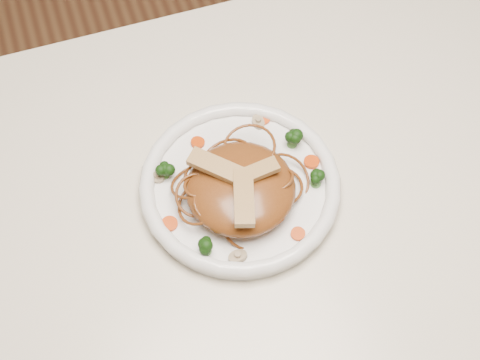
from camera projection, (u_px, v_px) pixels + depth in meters
name	position (u px, v px, depth m)	size (l,w,h in m)	color
table	(276.00, 259.00, 1.00)	(1.20, 0.80, 0.75)	beige
plate	(240.00, 189.00, 0.94)	(0.26, 0.26, 0.02)	white
noodle_mound	(241.00, 188.00, 0.90)	(0.14, 0.14, 0.05)	brown
chicken_a	(255.00, 172.00, 0.88)	(0.06, 0.02, 0.01)	tan
chicken_b	(216.00, 167.00, 0.88)	(0.07, 0.02, 0.01)	tan
chicken_c	(244.00, 198.00, 0.86)	(0.07, 0.02, 0.01)	tan
broccoli_0	(293.00, 137.00, 0.95)	(0.03, 0.03, 0.03)	#12330A
broccoli_1	(163.00, 169.00, 0.92)	(0.03, 0.03, 0.03)	#12330A
broccoli_2	(206.00, 246.00, 0.87)	(0.02, 0.02, 0.03)	#12330A
broccoli_3	(317.00, 178.00, 0.92)	(0.02, 0.02, 0.03)	#12330A
carrot_0	(262.00, 118.00, 0.98)	(0.02, 0.02, 0.01)	red
carrot_1	(170.00, 224.00, 0.90)	(0.02, 0.02, 0.01)	red
carrot_2	(311.00, 162.00, 0.95)	(0.02, 0.02, 0.01)	red
carrot_3	(198.00, 142.00, 0.96)	(0.02, 0.02, 0.01)	red
carrot_4	(298.00, 234.00, 0.89)	(0.02, 0.02, 0.01)	red
mushroom_0	(238.00, 257.00, 0.87)	(0.02, 0.02, 0.01)	tan
mushroom_1	(295.00, 137.00, 0.97)	(0.02, 0.02, 0.01)	tan
mushroom_2	(156.00, 177.00, 0.93)	(0.02, 0.02, 0.01)	tan
mushroom_3	(258.00, 122.00, 0.98)	(0.02, 0.02, 0.01)	tan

